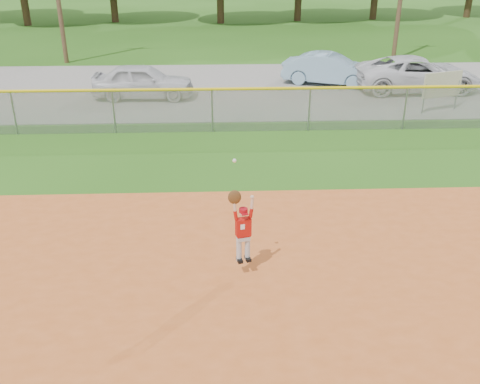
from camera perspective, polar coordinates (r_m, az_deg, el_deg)
name	(u,v)px	position (r m, az deg, el deg)	size (l,w,h in m)	color
ground	(210,313)	(9.75, -3.18, -12.76)	(120.00, 120.00, 0.00)	#295E15
parking_strip	(213,88)	(24.43, -2.87, 10.99)	(44.00, 10.00, 0.03)	gray
car_white_a	(143,81)	(22.97, -10.32, 11.56)	(1.67, 4.14, 1.41)	silver
car_blue	(330,69)	(25.27, 9.54, 12.81)	(1.47, 4.21, 1.39)	#86AEC8
car_white_b	(417,74)	(25.00, 18.37, 11.88)	(2.45, 5.31, 1.48)	silver
sponsor_sign	(442,86)	(22.05, 20.77, 10.55)	(1.66, 0.61, 1.55)	gray
outfield_fence	(212,107)	(18.41, -2.99, 9.04)	(40.06, 0.10, 1.55)	gray
ballplayer	(242,226)	(10.15, 0.22, -3.66)	(0.51, 0.26, 2.15)	silver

